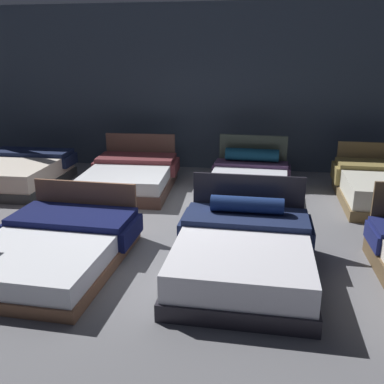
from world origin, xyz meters
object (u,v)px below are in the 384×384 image
at_px(bed_1, 54,248).
at_px(bed_6, 248,182).
at_px(bed_4, 17,173).
at_px(bed_5, 131,177).
at_px(bed_2, 243,254).

xyz_separation_m(bed_1, bed_6, (2.27, 3.09, 0.03)).
height_order(bed_4, bed_5, bed_5).
distance_m(bed_2, bed_6, 3.04).
height_order(bed_2, bed_6, bed_2).
xyz_separation_m(bed_2, bed_5, (-2.25, 3.04, -0.03)).
height_order(bed_1, bed_4, bed_1).
height_order(bed_5, bed_6, bed_6).
bearing_deg(bed_2, bed_1, -177.78).
distance_m(bed_4, bed_6, 4.49).
bearing_deg(bed_2, bed_4, 148.26).
bearing_deg(bed_1, bed_6, 55.57).
xyz_separation_m(bed_2, bed_6, (-0.02, 3.04, -0.04)).
bearing_deg(bed_6, bed_4, -175.21).
relative_size(bed_2, bed_4, 0.98).
xyz_separation_m(bed_5, bed_6, (2.23, -0.00, -0.01)).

